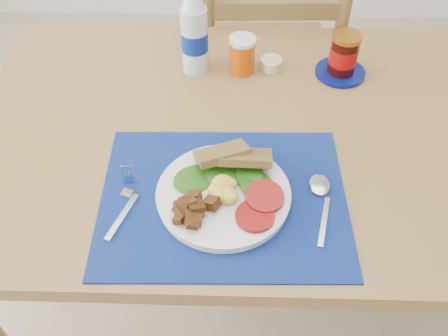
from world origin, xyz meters
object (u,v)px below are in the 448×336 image
chair_far (269,36)px  breakfast_plate (221,194)px  water_bottle (194,35)px  jam_on_saucer (343,57)px  juice_glass (242,56)px

chair_far → breakfast_plate: chair_far is taller
water_bottle → jam_on_saucer: size_ratio=1.80×
chair_far → water_bottle: chair_far is taller
chair_far → breakfast_plate: bearing=78.4°
chair_far → jam_on_saucer: (0.17, -0.38, 0.18)m
juice_glass → water_bottle: bearing=178.5°
juice_glass → breakfast_plate: bearing=-95.2°
chair_far → juice_glass: bearing=73.3°
water_bottle → juice_glass: water_bottle is taller
breakfast_plate → water_bottle: water_bottle is taller
chair_far → juice_glass: 0.42m
chair_far → water_bottle: (-0.22, -0.37, 0.23)m
breakfast_plate → water_bottle: bearing=87.2°
water_bottle → jam_on_saucer: 0.39m
breakfast_plate → chair_far: bearing=67.4°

